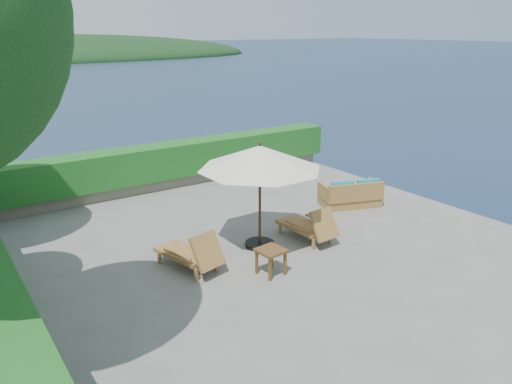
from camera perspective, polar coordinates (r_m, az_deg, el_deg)
ground at (r=11.32m, az=1.06°, el=-6.60°), size 12.00×12.00×0.00m
foundation at (r=12.06m, az=1.01°, el=-13.31°), size 12.00×12.00×3.00m
ocean at (r=12.88m, az=0.98°, el=-18.82°), size 600.00×600.00×0.00m
offshore_island at (r=151.74m, az=-23.50°, el=13.85°), size 126.00×57.60×12.60m
planter_wall_far at (r=15.85m, az=-10.81°, el=1.11°), size 12.00×0.60×0.36m
hedge_far at (r=15.67m, az=-10.96°, el=3.45°), size 12.40×0.90×1.00m
patio_umbrella at (r=10.81m, az=0.45°, el=3.86°), size 3.57×3.57×2.46m
lounge_left at (r=10.38m, az=-7.40°, el=-6.88°), size 0.99×1.67×0.90m
lounge_right at (r=11.73m, az=6.09°, el=-3.83°), size 0.76×1.58×0.89m
side_table at (r=10.08m, az=1.72°, el=-7.06°), size 0.56×0.56×0.55m
wicker_loveseat at (r=14.18m, az=10.79°, el=-0.36°), size 1.83×1.34×0.81m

